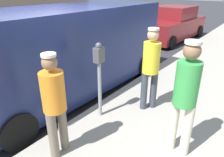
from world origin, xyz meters
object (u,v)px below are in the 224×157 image
object	(u,v)px
parked_van	(69,49)
pedestrian_in_yellow	(151,65)
pedestrian_in_green	(185,93)
parking_meter_near	(99,68)
parked_sedan_ahead	(172,25)
pedestrian_in_orange	(54,101)

from	to	relation	value
parked_van	pedestrian_in_yellow	bearing A→B (deg)	5.70
pedestrian_in_yellow	pedestrian_in_green	bearing A→B (deg)	-41.80
pedestrian_in_green	pedestrian_in_yellow	xyz separation A→B (m)	(-1.00, 0.90, -0.05)
parking_meter_near	pedestrian_in_yellow	bearing A→B (deg)	53.04
parking_meter_near	parked_sedan_ahead	size ratio (longest dim) A/B	0.34
pedestrian_in_orange	parked_van	size ratio (longest dim) A/B	0.31
pedestrian_in_orange	parking_meter_near	bearing A→B (deg)	97.50
parking_meter_near	pedestrian_in_orange	size ratio (longest dim) A/B	0.93
parked_van	pedestrian_in_green	bearing A→B (deg)	-12.28
pedestrian_in_green	pedestrian_in_yellow	distance (m)	1.35
parked_van	parked_sedan_ahead	xyz separation A→B (m)	(-0.21, 7.17, -0.41)
parking_meter_near	parked_sedan_ahead	distance (m)	8.00
parking_meter_near	pedestrian_in_yellow	distance (m)	1.06
pedestrian_in_orange	pedestrian_in_green	bearing A→B (deg)	37.63
pedestrian_in_orange	parked_sedan_ahead	bearing A→B (deg)	101.72
parking_meter_near	parked_van	distance (m)	1.63
pedestrian_in_green	parked_van	world-z (taller)	parked_van
parking_meter_near	pedestrian_in_orange	bearing A→B (deg)	-82.50
pedestrian_in_yellow	pedestrian_in_orange	size ratio (longest dim) A/B	1.05
pedestrian_in_green	parked_sedan_ahead	world-z (taller)	pedestrian_in_green
pedestrian_in_green	parked_van	xyz separation A→B (m)	(-3.14, 0.68, -0.04)
parked_van	pedestrian_in_orange	bearing A→B (deg)	-47.83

